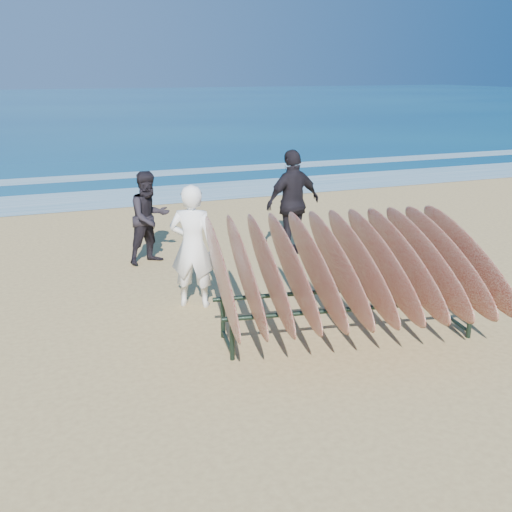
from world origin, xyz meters
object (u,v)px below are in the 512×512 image
(surfboard_rack, at_px, (349,265))
(person_dark_b, at_px, (293,203))
(person_white, at_px, (192,246))
(person_dark_a, at_px, (149,218))

(surfboard_rack, distance_m, person_dark_b, 3.74)
(person_white, bearing_deg, person_dark_a, -59.38)
(person_dark_b, bearing_deg, person_dark_a, -21.43)
(person_dark_b, bearing_deg, person_white, 26.04)
(surfboard_rack, relative_size, person_dark_b, 1.91)
(person_dark_a, height_order, person_dark_b, person_dark_b)
(person_white, relative_size, person_dark_a, 1.09)
(surfboard_rack, xyz_separation_m, person_dark_a, (-1.51, 4.04, -0.16))
(surfboard_rack, distance_m, person_white, 2.28)
(surfboard_rack, height_order, person_dark_b, person_dark_b)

